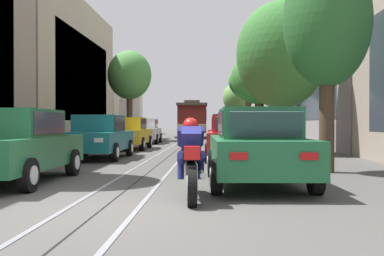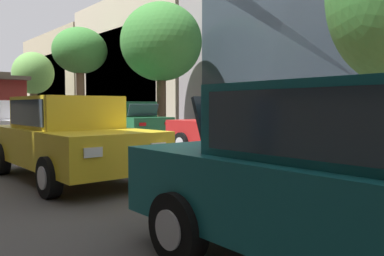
{
  "view_description": "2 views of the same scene",
  "coord_description": "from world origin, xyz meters",
  "px_view_note": "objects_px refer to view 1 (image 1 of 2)",
  "views": [
    {
      "loc": [
        1.6,
        -6.45,
        1.27
      ],
      "look_at": [
        0.53,
        19.69,
        1.01
      ],
      "focal_mm": 41.39,
      "sensor_mm": 36.0,
      "label": 1
    },
    {
      "loc": [
        -5.39,
        8.05,
        1.39
      ],
      "look_at": [
        1.37,
        16.18,
        0.8
      ],
      "focal_mm": 36.37,
      "sensor_mm": 36.0,
      "label": 2
    }
  ],
  "objects_px": {
    "parked_car_green_near_right": "(256,146)",
    "pedestrian_on_left_pavement": "(40,131)",
    "street_tree_kerb_right_far": "(238,98)",
    "motorcycle_with_rider": "(191,160)",
    "parked_car_red_second_right": "(235,137)",
    "street_tree_kerb_right_fourth": "(248,82)",
    "parked_car_maroon_fifth_right": "(223,130)",
    "street_tree_kerb_right_mid": "(259,78)",
    "cable_car_trolley": "(193,119)",
    "parked_car_green_fourth_right": "(227,131)",
    "parked_car_silver_far_right": "(220,128)",
    "street_tree_kerb_right_second": "(281,55)",
    "parked_car_white_fourth_left": "(145,131)",
    "parked_car_green_near_left": "(14,145)",
    "parked_car_black_sixth_right": "(221,129)",
    "parked_car_red_mid_right": "(227,133)",
    "parked_car_teal_second_left": "(99,137)",
    "parked_car_yellow_mid_left": "(128,133)",
    "street_tree_kerb_right_near": "(327,23)",
    "street_tree_kerb_left_second": "(130,76)"
  },
  "relations": [
    {
      "from": "street_tree_kerb_right_far",
      "to": "motorcycle_with_rider",
      "type": "distance_m",
      "value": 38.3
    },
    {
      "from": "parked_car_green_fourth_right",
      "to": "parked_car_maroon_fifth_right",
      "type": "height_order",
      "value": "same"
    },
    {
      "from": "parked_car_red_second_right",
      "to": "parked_car_red_mid_right",
      "type": "bearing_deg",
      "value": 89.95
    },
    {
      "from": "parked_car_maroon_fifth_right",
      "to": "street_tree_kerb_right_mid",
      "type": "bearing_deg",
      "value": -71.02
    },
    {
      "from": "parked_car_white_fourth_left",
      "to": "motorcycle_with_rider",
      "type": "bearing_deg",
      "value": -79.52
    },
    {
      "from": "parked_car_teal_second_left",
      "to": "parked_car_white_fourth_left",
      "type": "height_order",
      "value": "same"
    },
    {
      "from": "parked_car_silver_far_right",
      "to": "parked_car_white_fourth_left",
      "type": "bearing_deg",
      "value": -105.29
    },
    {
      "from": "cable_car_trolley",
      "to": "motorcycle_with_rider",
      "type": "distance_m",
      "value": 33.02
    },
    {
      "from": "parked_car_silver_far_right",
      "to": "pedestrian_on_left_pavement",
      "type": "xyz_separation_m",
      "value": [
        -8.29,
        -29.69,
        0.17
      ]
    },
    {
      "from": "parked_car_white_fourth_left",
      "to": "street_tree_kerb_right_mid",
      "type": "distance_m",
      "value": 8.15
    },
    {
      "from": "street_tree_kerb_left_second",
      "to": "motorcycle_with_rider",
      "type": "relative_size",
      "value": 3.36
    },
    {
      "from": "parked_car_white_fourth_left",
      "to": "street_tree_kerb_left_second",
      "type": "height_order",
      "value": "street_tree_kerb_left_second"
    },
    {
      "from": "parked_car_white_fourth_left",
      "to": "street_tree_kerb_left_second",
      "type": "xyz_separation_m",
      "value": [
        -1.75,
        4.09,
        4.03
      ]
    },
    {
      "from": "parked_car_silver_far_right",
      "to": "motorcycle_with_rider",
      "type": "relative_size",
      "value": 2.19
    },
    {
      "from": "parked_car_red_mid_right",
      "to": "pedestrian_on_left_pavement",
      "type": "relative_size",
      "value": 2.56
    },
    {
      "from": "parked_car_silver_far_right",
      "to": "street_tree_kerb_right_far",
      "type": "height_order",
      "value": "street_tree_kerb_right_far"
    },
    {
      "from": "parked_car_green_fourth_right",
      "to": "parked_car_silver_far_right",
      "type": "bearing_deg",
      "value": 89.99
    },
    {
      "from": "street_tree_kerb_right_far",
      "to": "motorcycle_with_rider",
      "type": "bearing_deg",
      "value": -94.76
    },
    {
      "from": "parked_car_red_second_right",
      "to": "street_tree_kerb_right_second",
      "type": "distance_m",
      "value": 5.21
    },
    {
      "from": "street_tree_kerb_right_second",
      "to": "street_tree_kerb_right_mid",
      "type": "xyz_separation_m",
      "value": [
        0.17,
        10.15,
        0.08
      ]
    },
    {
      "from": "street_tree_kerb_right_near",
      "to": "motorcycle_with_rider",
      "type": "relative_size",
      "value": 2.87
    },
    {
      "from": "parked_car_yellow_mid_left",
      "to": "cable_car_trolley",
      "type": "relative_size",
      "value": 0.48
    },
    {
      "from": "parked_car_yellow_mid_left",
      "to": "street_tree_kerb_right_mid",
      "type": "xyz_separation_m",
      "value": [
        7.21,
        7.1,
        3.43
      ]
    },
    {
      "from": "parked_car_maroon_fifth_right",
      "to": "parked_car_black_sixth_right",
      "type": "bearing_deg",
      "value": 89.72
    },
    {
      "from": "parked_car_green_fourth_right",
      "to": "street_tree_kerb_right_near",
      "type": "bearing_deg",
      "value": -83.48
    },
    {
      "from": "parked_car_teal_second_left",
      "to": "street_tree_kerb_right_mid",
      "type": "relative_size",
      "value": 0.73
    },
    {
      "from": "parked_car_teal_second_left",
      "to": "parked_car_green_near_right",
      "type": "height_order",
      "value": "same"
    },
    {
      "from": "parked_car_teal_second_left",
      "to": "parked_car_green_fourth_right",
      "type": "xyz_separation_m",
      "value": [
        5.15,
        12.54,
        0.0
      ]
    },
    {
      "from": "parked_car_red_second_right",
      "to": "parked_car_red_mid_right",
      "type": "height_order",
      "value": "same"
    },
    {
      "from": "parked_car_red_mid_right",
      "to": "street_tree_kerb_right_second",
      "type": "relative_size",
      "value": 0.68
    },
    {
      "from": "street_tree_kerb_right_far",
      "to": "cable_car_trolley",
      "type": "height_order",
      "value": "street_tree_kerb_right_far"
    },
    {
      "from": "street_tree_kerb_right_mid",
      "to": "motorcycle_with_rider",
      "type": "xyz_separation_m",
      "value": [
        -3.48,
        -21.46,
        -3.58
      ]
    },
    {
      "from": "parked_car_maroon_fifth_right",
      "to": "street_tree_kerb_right_second",
      "type": "height_order",
      "value": "street_tree_kerb_right_second"
    },
    {
      "from": "parked_car_red_mid_right",
      "to": "parked_car_silver_far_right",
      "type": "relative_size",
      "value": 1.01
    },
    {
      "from": "parked_car_green_near_right",
      "to": "pedestrian_on_left_pavement",
      "type": "distance_m",
      "value": 12.22
    },
    {
      "from": "parked_car_white_fourth_left",
      "to": "parked_car_black_sixth_right",
      "type": "bearing_deg",
      "value": 67.93
    },
    {
      "from": "parked_car_red_second_right",
      "to": "street_tree_kerb_right_fourth",
      "type": "bearing_deg",
      "value": 83.89
    },
    {
      "from": "parked_car_black_sixth_right",
      "to": "street_tree_kerb_right_near",
      "type": "height_order",
      "value": "street_tree_kerb_right_near"
    },
    {
      "from": "parked_car_green_fourth_right",
      "to": "cable_car_trolley",
      "type": "height_order",
      "value": "cable_car_trolley"
    },
    {
      "from": "parked_car_green_near_left",
      "to": "parked_car_red_second_right",
      "type": "distance_m",
      "value": 7.85
    },
    {
      "from": "parked_car_red_second_right",
      "to": "cable_car_trolley",
      "type": "relative_size",
      "value": 0.48
    },
    {
      "from": "pedestrian_on_left_pavement",
      "to": "street_tree_kerb_right_mid",
      "type": "bearing_deg",
      "value": 45.64
    },
    {
      "from": "parked_car_black_sixth_right",
      "to": "parked_car_red_second_right",
      "type": "bearing_deg",
      "value": -90.44
    },
    {
      "from": "parked_car_white_fourth_left",
      "to": "street_tree_kerb_right_second",
      "type": "xyz_separation_m",
      "value": [
        7.21,
        -9.76,
        3.35
      ]
    },
    {
      "from": "parked_car_silver_far_right",
      "to": "street_tree_kerb_left_second",
      "type": "height_order",
      "value": "street_tree_kerb_left_second"
    },
    {
      "from": "parked_car_red_mid_right",
      "to": "parked_car_maroon_fifth_right",
      "type": "xyz_separation_m",
      "value": [
        0.16,
        13.14,
        0.0
      ]
    },
    {
      "from": "parked_car_white_fourth_left",
      "to": "street_tree_kerb_right_mid",
      "type": "bearing_deg",
      "value": 3.01
    },
    {
      "from": "street_tree_kerb_right_far",
      "to": "street_tree_kerb_right_second",
      "type": "bearing_deg",
      "value": -89.67
    },
    {
      "from": "parked_car_yellow_mid_left",
      "to": "parked_car_green_near_right",
      "type": "height_order",
      "value": "same"
    },
    {
      "from": "parked_car_silver_far_right",
      "to": "street_tree_kerb_right_far",
      "type": "relative_size",
      "value": 0.79
    }
  ]
}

